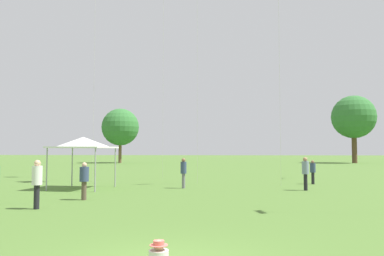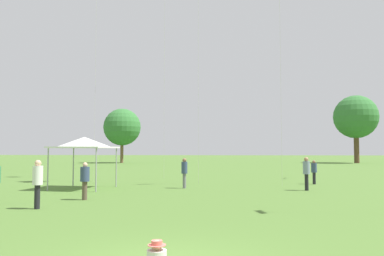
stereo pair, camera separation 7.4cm
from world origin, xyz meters
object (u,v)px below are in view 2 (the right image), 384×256
(distant_tree_1, at_px, (356,117))
(distant_tree_0, at_px, (122,127))
(person_standing_1, at_px, (38,180))
(person_standing_6, at_px, (184,170))
(person_standing_0, at_px, (306,171))
(canopy_tent, at_px, (84,143))
(person_standing_7, at_px, (85,178))
(person_standing_4, at_px, (314,170))

(distant_tree_1, bearing_deg, distant_tree_0, -175.74)
(person_standing_1, height_order, person_standing_6, person_standing_1)
(person_standing_0, bearing_deg, distant_tree_1, -75.14)
(person_standing_6, bearing_deg, canopy_tent, -1.92)
(person_standing_7, bearing_deg, person_standing_6, 88.04)
(distant_tree_0, height_order, distant_tree_1, distant_tree_1)
(person_standing_0, bearing_deg, person_standing_4, -71.89)
(person_standing_4, xyz_separation_m, distant_tree_0, (-23.45, 37.19, 5.16))
(person_standing_4, bearing_deg, distant_tree_0, 60.64)
(person_standing_4, height_order, distant_tree_1, distant_tree_1)
(person_standing_6, relative_size, canopy_tent, 0.52)
(distant_tree_1, bearing_deg, person_standing_0, -111.30)
(person_standing_0, relative_size, person_standing_1, 0.99)
(person_standing_0, distance_m, distant_tree_1, 47.69)
(person_standing_0, height_order, person_standing_6, person_standing_0)
(person_standing_0, xyz_separation_m, person_standing_4, (1.26, 3.88, -0.18))
(distant_tree_1, bearing_deg, canopy_tent, -123.73)
(person_standing_0, height_order, distant_tree_1, distant_tree_1)
(canopy_tent, bearing_deg, person_standing_7, -67.80)
(person_standing_4, bearing_deg, person_standing_7, 154.82)
(person_standing_1, relative_size, distant_tree_0, 0.20)
(person_standing_7, bearing_deg, person_standing_1, -73.47)
(person_standing_0, xyz_separation_m, person_standing_1, (-11.35, -7.47, 0.01))
(person_standing_1, height_order, distant_tree_1, distant_tree_1)
(person_standing_0, xyz_separation_m, distant_tree_1, (17.15, 44.00, 6.63))
(person_standing_4, xyz_separation_m, canopy_tent, (-13.68, -4.15, 1.70))
(person_standing_0, distance_m, person_standing_4, 4.08)
(person_standing_4, bearing_deg, person_standing_1, 160.38)
(person_standing_6, height_order, distant_tree_1, distant_tree_1)
(person_standing_7, relative_size, distant_tree_0, 0.18)
(person_standing_0, height_order, person_standing_4, person_standing_0)
(person_standing_0, relative_size, person_standing_4, 1.18)
(person_standing_0, relative_size, distant_tree_0, 0.20)
(person_standing_0, distance_m, canopy_tent, 12.51)
(person_standing_7, height_order, distant_tree_1, distant_tree_1)
(distant_tree_0, bearing_deg, person_standing_1, -77.42)
(person_standing_7, distance_m, canopy_tent, 5.19)
(canopy_tent, bearing_deg, distant_tree_0, 103.29)
(person_standing_1, distance_m, canopy_tent, 7.43)
(person_standing_1, height_order, person_standing_4, person_standing_1)
(person_standing_1, xyz_separation_m, distant_tree_1, (28.50, 51.47, 6.62))
(canopy_tent, bearing_deg, person_standing_4, 16.89)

